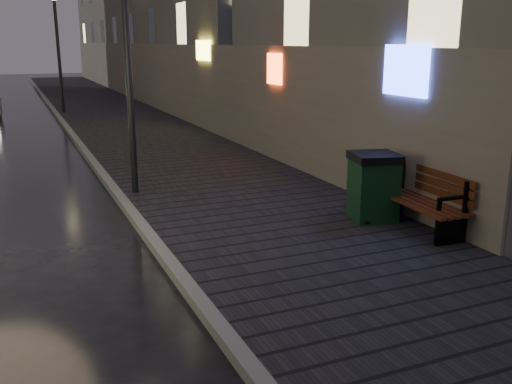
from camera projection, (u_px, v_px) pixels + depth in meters
ground at (83, 348)px, 6.33m from camera, size 120.00×120.00×0.00m
sidewalk at (112, 113)px, 26.44m from camera, size 4.60×58.00×0.15m
curb at (58, 116)px, 25.52m from camera, size 0.20×58.00×0.15m
lamp_near at (127, 32)px, 11.47m from camera, size 0.36×0.36×5.28m
lamp_far at (57, 37)px, 25.67m from camera, size 0.36×0.36×5.28m
bench at (424, 199)px, 9.82m from camera, size 0.81×2.07×1.04m
trash_bin at (373, 186)px, 10.30m from camera, size 0.96×0.96×1.22m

